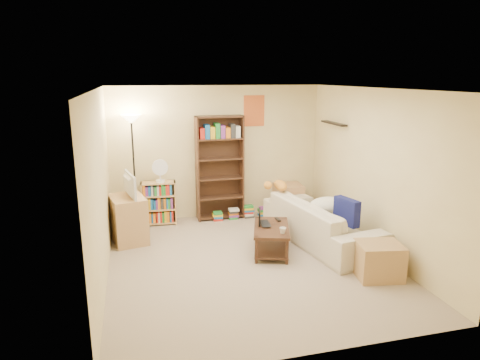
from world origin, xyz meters
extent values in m
plane|color=tan|center=(0.00, 0.00, 0.00)|extent=(4.50, 4.50, 0.00)
cube|color=beige|center=(0.00, 2.25, 1.25)|extent=(4.00, 0.04, 2.50)
cube|color=beige|center=(0.00, -2.25, 1.25)|extent=(4.00, 0.04, 2.50)
cube|color=beige|center=(-2.00, 0.00, 1.25)|extent=(0.04, 4.50, 2.50)
cube|color=beige|center=(2.00, 0.00, 1.25)|extent=(0.04, 4.50, 2.50)
cube|color=white|center=(0.00, 0.00, 2.50)|extent=(4.00, 4.50, 0.04)
cube|color=red|center=(0.72, 2.24, 2.02)|extent=(0.40, 0.02, 0.58)
cube|color=black|center=(1.92, 1.30, 1.85)|extent=(0.12, 0.80, 0.03)
imported|color=beige|center=(1.35, 0.46, 0.34)|extent=(2.65, 1.68, 0.69)
cube|color=navy|center=(1.55, -0.03, 0.66)|extent=(0.25, 0.47, 0.41)
ellipsoid|color=white|center=(1.51, 0.54, 0.59)|extent=(0.63, 0.45, 0.27)
ellipsoid|color=orange|center=(0.95, 1.31, 0.77)|extent=(0.45, 0.26, 0.18)
sphere|color=orange|center=(0.70, 1.27, 0.80)|extent=(0.15, 0.15, 0.15)
cube|color=#44271A|center=(0.43, 0.23, 0.40)|extent=(0.79, 1.06, 0.04)
cube|color=#44271A|center=(0.43, 0.23, 0.08)|extent=(0.75, 1.01, 0.03)
cube|color=#44271A|center=(0.09, -0.10, 0.21)|extent=(0.04, 0.04, 0.42)
cube|color=#44271A|center=(0.52, -0.23, 0.21)|extent=(0.04, 0.04, 0.42)
cube|color=#44271A|center=(0.34, 0.70, 0.21)|extent=(0.04, 0.04, 0.42)
cube|color=#44271A|center=(0.77, 0.56, 0.21)|extent=(0.04, 0.04, 0.42)
imported|color=black|center=(0.41, 0.34, 0.43)|extent=(0.40, 0.31, 0.03)
cube|color=white|center=(0.28, 0.38, 0.55)|extent=(0.11, 0.30, 0.21)
imported|color=silver|center=(0.50, -0.08, 0.47)|extent=(0.19, 0.19, 0.09)
cube|color=black|center=(0.63, 0.50, 0.43)|extent=(0.05, 0.17, 0.02)
cube|color=tan|center=(-1.70, 1.25, 0.38)|extent=(0.65, 0.80, 0.76)
imported|color=black|center=(-1.70, 1.25, 0.96)|extent=(0.71, 0.36, 0.39)
cube|color=#44281A|center=(0.00, 2.05, 0.98)|extent=(0.89, 0.31, 1.96)
cube|color=tan|center=(-1.15, 1.99, 0.40)|extent=(0.64, 0.29, 0.80)
cylinder|color=white|center=(-1.11, 1.97, 0.82)|extent=(0.16, 0.16, 0.04)
cylinder|color=white|center=(-1.11, 1.97, 0.92)|extent=(0.02, 0.02, 0.16)
cylinder|color=white|center=(-1.11, 1.94, 1.08)|extent=(0.28, 0.06, 0.28)
cylinder|color=black|center=(-1.56, 1.95, 0.02)|extent=(0.30, 0.30, 0.03)
cylinder|color=black|center=(-1.56, 1.95, 0.95)|extent=(0.03, 0.03, 1.91)
cone|color=#FFF1C6|center=(-1.56, 1.95, 1.95)|extent=(0.34, 0.34, 0.15)
cube|color=tan|center=(1.35, 1.97, 0.30)|extent=(0.57, 0.57, 0.60)
cube|color=tan|center=(1.57, -0.93, 0.24)|extent=(0.66, 0.58, 0.48)
cube|color=red|center=(-0.07, 1.93, 0.08)|extent=(0.20, 0.15, 0.17)
cube|color=#1966B2|center=(0.23, 1.94, 0.10)|extent=(0.20, 0.15, 0.20)
cube|color=gold|center=(0.54, 1.95, 0.12)|extent=(0.20, 0.15, 0.24)
cube|color=#268C33|center=(0.84, 1.96, 0.09)|extent=(0.20, 0.15, 0.18)
cube|color=#7F338C|center=(1.15, 1.97, 0.11)|extent=(0.20, 0.15, 0.22)
camera|label=1|loc=(-1.57, -5.64, 2.68)|focal=32.00mm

